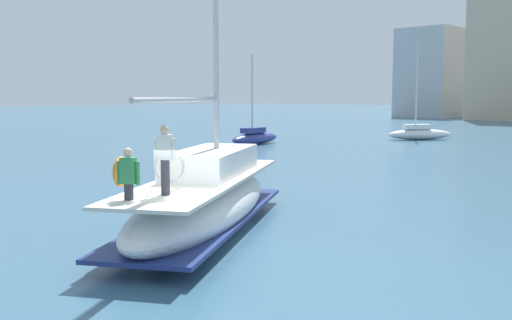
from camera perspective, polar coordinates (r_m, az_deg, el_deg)
name	(u,v)px	position (r m, az deg, el deg)	size (l,w,h in m)	color
ground_plane	(195,255)	(13.69, -6.10, -9.29)	(400.00, 400.00, 0.00)	#38607A
main_sailboat	(205,197)	(15.88, -5.03, -3.70)	(7.14, 9.41, 14.42)	white
moored_sloop_near	(420,133)	(50.62, 15.89, 2.61)	(4.38, 5.34, 7.91)	white
moored_cutter_right	(255,137)	(43.98, -0.09, 2.29)	(2.20, 5.71, 6.82)	navy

